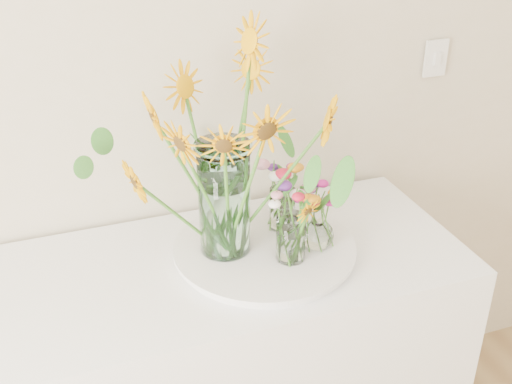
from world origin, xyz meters
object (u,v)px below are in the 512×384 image
Objects in this scene: tray at (265,251)px; mason_jar at (224,199)px; small_vase_b at (317,226)px; small_vase_c at (282,209)px; small_vase_a at (291,238)px.

tray is 1.50× the size of mason_jar.
small_vase_b is 0.14m from small_vase_c.
small_vase_c is (0.04, 0.16, -0.00)m from small_vase_a.
small_vase_b is (0.24, -0.07, -0.09)m from mason_jar.
mason_jar is (-0.11, 0.02, 0.17)m from tray.
small_vase_b is at bearing -66.81° from small_vase_c.
small_vase_b is at bearing 19.51° from small_vase_a.
tray is 3.58× the size of small_vase_a.
tray is at bearing -13.24° from mason_jar.
small_vase_c is (-0.05, 0.12, -0.00)m from small_vase_b.
small_vase_a reaches higher than small_vase_c.
mason_jar is 2.41× the size of small_vase_b.
mason_jar reaches higher than tray.
tray is 0.16m from small_vase_b.
small_vase_c is at bearing 113.19° from small_vase_b.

